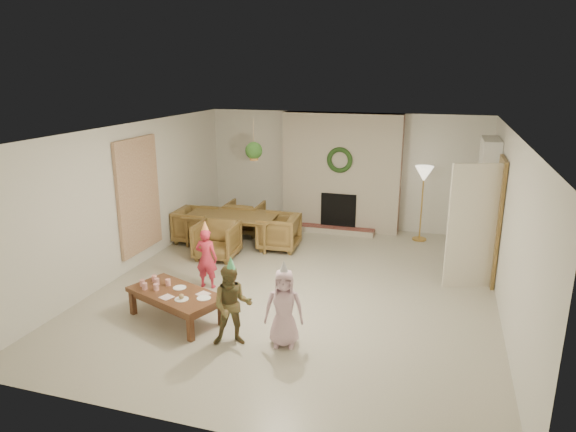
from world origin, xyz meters
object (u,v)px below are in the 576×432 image
at_px(dining_chair_near, 217,240).
at_px(dining_chair_left, 196,225).
at_px(coffee_table_top, 175,294).
at_px(child_red, 206,258).
at_px(child_plaid, 232,306).
at_px(dining_chair_right, 279,232).
at_px(dining_chair_far, 245,218).
at_px(child_pink, 284,308).
at_px(dining_table, 232,230).

xyz_separation_m(dining_chair_near, dining_chair_left, (-0.81, 0.74, 0.00)).
bearing_deg(coffee_table_top, child_red, 114.66).
xyz_separation_m(dining_chair_left, child_plaid, (2.30, -3.49, 0.19)).
xyz_separation_m(dining_chair_near, dining_chair_right, (0.93, 0.81, 0.00)).
height_order(dining_chair_left, dining_chair_right, same).
distance_m(dining_chair_far, child_pink, 4.67).
relative_size(dining_chair_far, dining_chair_right, 1.00).
height_order(dining_chair_right, child_pink, child_pink).
bearing_deg(dining_chair_right, dining_chair_near, -51.34).
xyz_separation_m(dining_table, dining_chair_far, (-0.03, 0.77, 0.03)).
height_order(child_red, child_plaid, child_plaid).
xyz_separation_m(child_red, child_plaid, (1.09, -1.51, 0.04)).
relative_size(child_plaid, child_pink, 1.05).
relative_size(dining_chair_right, child_pink, 0.74).
bearing_deg(child_red, dining_table, -80.33).
relative_size(dining_chair_near, child_plaid, 0.71).
bearing_deg(child_plaid, coffee_table_top, 140.38).
distance_m(dining_chair_far, child_plaid, 4.57).
xyz_separation_m(dining_table, dining_chair_right, (0.97, 0.04, 0.03)).
bearing_deg(child_pink, dining_table, 109.15).
height_order(dining_table, child_red, child_red).
distance_m(dining_chair_far, dining_chair_right, 1.24).
bearing_deg(dining_chair_right, dining_chair_far, -128.66).
relative_size(dining_chair_near, coffee_table_top, 0.56).
height_order(coffee_table_top, child_red, child_red).
bearing_deg(dining_chair_right, coffee_table_top, -10.64).
bearing_deg(dining_table, dining_chair_left, 180.00).
bearing_deg(dining_chair_left, dining_chair_far, -45.00).
xyz_separation_m(dining_chair_right, child_red, (-0.53, -2.06, 0.15)).
distance_m(dining_chair_right, child_pink, 3.59).
distance_m(coffee_table_top, child_pink, 1.65).
xyz_separation_m(dining_table, child_pink, (2.15, -3.35, 0.20)).
bearing_deg(coffee_table_top, dining_table, 120.28).
bearing_deg(child_pink, dining_chair_right, 95.68).
bearing_deg(dining_table, dining_chair_far, 90.00).
height_order(dining_chair_far, dining_chair_right, same).
distance_m(dining_chair_near, dining_chair_left, 1.09).
xyz_separation_m(dining_chair_near, child_plaid, (1.49, -2.75, 0.19)).
xyz_separation_m(dining_table, child_plaid, (1.52, -3.52, 0.22)).
bearing_deg(child_plaid, dining_table, 94.06).
xyz_separation_m(dining_chair_left, child_red, (1.21, -1.98, 0.15)).
relative_size(dining_table, child_red, 1.80).
distance_m(dining_chair_far, coffee_table_top, 3.96).
relative_size(dining_chair_left, child_plaid, 0.71).
relative_size(dining_chair_far, child_red, 0.77).
height_order(dining_chair_far, dining_chair_left, same).
bearing_deg(child_plaid, dining_chair_right, 79.55).
bearing_deg(coffee_table_top, dining_chair_near, 122.43).
bearing_deg(child_plaid, child_pink, -3.78).
bearing_deg(dining_chair_far, child_pink, 115.40).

